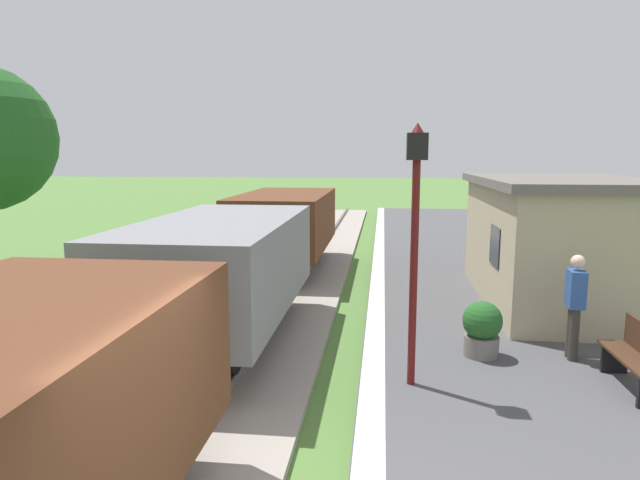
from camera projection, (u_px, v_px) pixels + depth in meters
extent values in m
cylinder|color=black|center=(77.00, 451.00, 5.26)|extent=(1.56, 0.84, 0.84)
cylinder|color=black|center=(131.00, 378.00, 6.36)|extent=(0.20, 0.30, 0.20)
cube|color=gray|center=(221.00, 263.00, 9.84)|extent=(2.50, 5.60, 1.60)
cube|color=black|center=(222.00, 298.00, 9.94)|extent=(2.10, 5.15, 0.50)
cylinder|color=black|center=(246.00, 288.00, 11.74)|extent=(1.56, 0.84, 0.84)
cylinder|color=black|center=(188.00, 344.00, 8.22)|extent=(1.56, 0.84, 0.84)
cylinder|color=black|center=(258.00, 265.00, 12.84)|extent=(0.20, 0.30, 0.20)
cylinder|color=black|center=(155.00, 357.00, 7.05)|extent=(0.20, 0.30, 0.20)
cube|color=brown|center=(285.00, 220.00, 16.32)|extent=(2.50, 5.60, 1.60)
cube|color=black|center=(286.00, 241.00, 16.42)|extent=(2.10, 5.15, 0.50)
cylinder|color=black|center=(295.00, 240.00, 18.22)|extent=(1.56, 0.84, 0.84)
cylinder|color=black|center=(274.00, 261.00, 14.70)|extent=(1.56, 0.84, 0.84)
cylinder|color=black|center=(300.00, 228.00, 19.31)|extent=(0.20, 0.30, 0.20)
cylinder|color=black|center=(265.00, 260.00, 13.52)|extent=(0.20, 0.30, 0.20)
cube|color=tan|center=(560.00, 245.00, 11.99)|extent=(3.20, 5.50, 2.60)
cube|color=#66605B|center=(564.00, 182.00, 11.78)|extent=(3.50, 5.80, 0.18)
cube|color=black|center=(495.00, 246.00, 11.08)|extent=(0.03, 0.90, 0.80)
cube|color=#422819|center=(634.00, 359.00, 7.59)|extent=(0.42, 1.50, 0.04)
cube|color=black|center=(614.00, 359.00, 8.22)|extent=(0.38, 0.06, 0.42)
cube|color=#422819|center=(499.00, 249.00, 16.50)|extent=(0.42, 1.50, 0.04)
cube|color=#422819|center=(506.00, 241.00, 16.44)|extent=(0.04, 1.50, 0.45)
cube|color=black|center=(503.00, 260.00, 15.94)|extent=(0.38, 0.06, 0.42)
cube|color=black|center=(494.00, 253.00, 17.12)|extent=(0.38, 0.06, 0.42)
cylinder|color=#38332D|center=(574.00, 335.00, 8.67)|extent=(0.15, 0.15, 0.86)
cylinder|color=#38332D|center=(571.00, 331.00, 8.83)|extent=(0.15, 0.15, 0.86)
cube|color=#2D5199|center=(576.00, 289.00, 8.64)|extent=(0.26, 0.40, 0.60)
sphere|color=beige|center=(578.00, 262.00, 8.57)|extent=(0.22, 0.22, 0.22)
cylinder|color=slate|center=(481.00, 346.00, 8.91)|extent=(0.56, 0.56, 0.34)
sphere|color=#235B23|center=(482.00, 321.00, 8.85)|extent=(0.64, 0.64, 0.64)
cylinder|color=#591414|center=(414.00, 275.00, 7.60)|extent=(0.11, 0.11, 3.20)
cube|color=black|center=(417.00, 147.00, 7.32)|extent=(0.28, 0.28, 0.36)
sphere|color=#F2E5BF|center=(417.00, 147.00, 7.32)|extent=(0.20, 0.20, 0.20)
cone|color=#591414|center=(418.00, 128.00, 7.29)|extent=(0.20, 0.20, 0.16)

